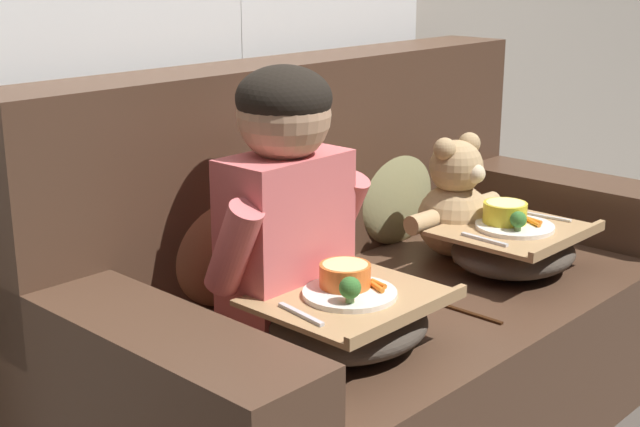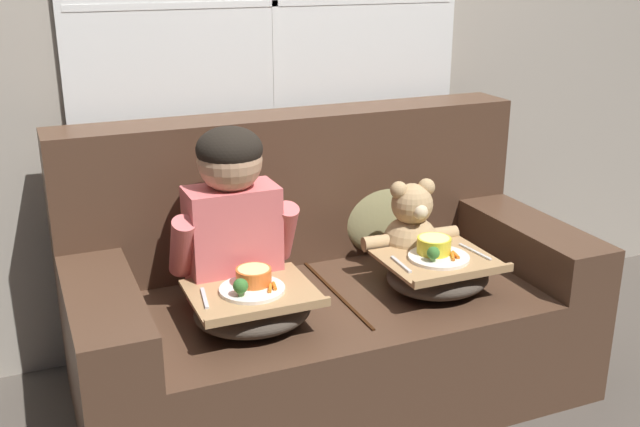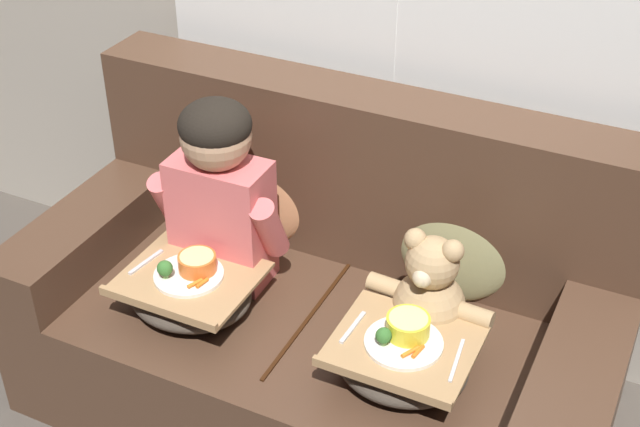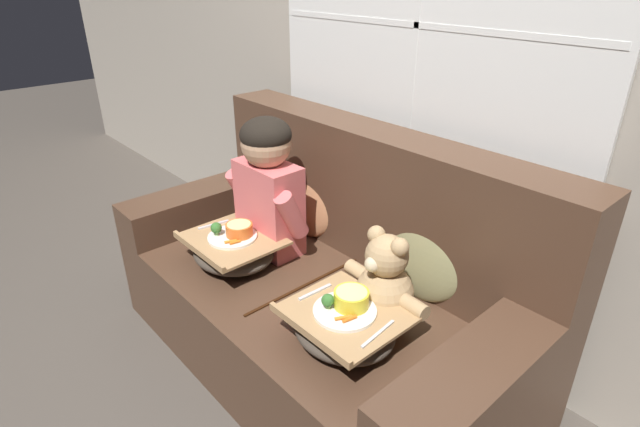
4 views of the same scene
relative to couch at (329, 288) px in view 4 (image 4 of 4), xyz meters
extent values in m
plane|color=#4C443D|center=(0.00, -0.08, -0.35)|extent=(14.00, 14.00, 0.00)
cube|color=#A89E8E|center=(0.00, 0.51, 0.95)|extent=(8.00, 0.05, 2.60)
cube|color=white|center=(0.00, 0.47, 1.04)|extent=(1.61, 0.02, 1.41)
cube|color=black|center=(0.00, 0.48, 1.04)|extent=(1.56, 0.01, 1.36)
cube|color=white|center=(0.00, 0.47, 1.04)|extent=(0.02, 0.02, 1.36)
cube|color=white|center=(0.00, 0.47, 1.04)|extent=(1.56, 0.02, 0.02)
cube|color=#4C3323|center=(0.00, -0.08, -0.14)|extent=(1.82, 0.92, 0.42)
cube|color=#4C3323|center=(0.00, 0.27, 0.36)|extent=(1.82, 0.22, 0.58)
cube|color=#4C3323|center=(-0.80, -0.08, 0.16)|extent=(0.22, 0.92, 0.18)
cube|color=#4C3323|center=(0.80, -0.08, 0.16)|extent=(0.22, 0.92, 0.18)
cube|color=#32190A|center=(0.00, -0.10, 0.08)|extent=(0.01, 0.66, 0.01)
ellipsoid|color=#B2754C|center=(-0.35, 0.19, 0.26)|extent=(0.38, 0.18, 0.39)
ellipsoid|color=#898456|center=(0.35, 0.19, 0.26)|extent=(0.39, 0.19, 0.40)
cube|color=#DB6666|center=(-0.35, -0.05, 0.28)|extent=(0.31, 0.17, 0.41)
sphere|color=tan|center=(-0.35, -0.05, 0.58)|extent=(0.21, 0.21, 0.21)
ellipsoid|color=black|center=(-0.35, -0.05, 0.62)|extent=(0.22, 0.22, 0.15)
cylinder|color=#DB6666|center=(-0.52, -0.07, 0.31)|extent=(0.08, 0.16, 0.23)
cylinder|color=#DB6666|center=(-0.17, -0.06, 0.31)|extent=(0.08, 0.16, 0.23)
sphere|color=tan|center=(0.35, -0.05, 0.18)|extent=(0.22, 0.22, 0.22)
sphere|color=tan|center=(0.35, -0.05, 0.34)|extent=(0.16, 0.16, 0.16)
sphere|color=tan|center=(0.29, -0.04, 0.40)|extent=(0.06, 0.06, 0.06)
sphere|color=tan|center=(0.40, -0.05, 0.40)|extent=(0.06, 0.06, 0.06)
sphere|color=beige|center=(0.34, -0.11, 0.33)|extent=(0.06, 0.06, 0.06)
sphere|color=black|center=(0.34, -0.13, 0.34)|extent=(0.02, 0.02, 0.02)
cylinder|color=tan|center=(0.21, -0.04, 0.20)|extent=(0.11, 0.06, 0.06)
cylinder|color=tan|center=(0.48, -0.05, 0.20)|extent=(0.11, 0.06, 0.06)
cylinder|color=tan|center=(0.29, -0.15, 0.10)|extent=(0.06, 0.10, 0.06)
cylinder|color=tan|center=(0.39, -0.16, 0.10)|extent=(0.06, 0.10, 0.06)
ellipsoid|color=#473D33|center=(-0.35, -0.25, 0.13)|extent=(0.38, 0.34, 0.11)
cube|color=tan|center=(-0.35, -0.25, 0.19)|extent=(0.40, 0.35, 0.01)
cube|color=tan|center=(-0.35, -0.42, 0.21)|extent=(0.40, 0.02, 0.02)
cylinder|color=white|center=(-0.35, -0.25, 0.20)|extent=(0.21, 0.21, 0.01)
cylinder|color=orange|center=(-0.33, -0.22, 0.24)|extent=(0.12, 0.12, 0.05)
cylinder|color=#E5D189|center=(-0.33, -0.22, 0.26)|extent=(0.10, 0.10, 0.01)
sphere|color=#38702D|center=(-0.40, -0.29, 0.24)|extent=(0.05, 0.05, 0.05)
cylinder|color=#7A9E56|center=(-0.40, -0.29, 0.22)|extent=(0.02, 0.02, 0.02)
cylinder|color=orange|center=(-0.30, -0.29, 0.22)|extent=(0.03, 0.05, 0.01)
cylinder|color=orange|center=(-0.28, -0.28, 0.22)|extent=(0.02, 0.05, 0.01)
cube|color=silver|center=(-0.50, -0.25, 0.20)|extent=(0.03, 0.14, 0.01)
ellipsoid|color=#473D33|center=(0.35, -0.25, 0.13)|extent=(0.37, 0.33, 0.11)
cube|color=tan|center=(0.35, -0.25, 0.19)|extent=(0.39, 0.34, 0.01)
cube|color=tan|center=(0.35, -0.41, 0.21)|extent=(0.39, 0.02, 0.02)
cylinder|color=white|center=(0.35, -0.25, 0.20)|extent=(0.22, 0.22, 0.01)
cylinder|color=yellow|center=(0.34, -0.22, 0.24)|extent=(0.12, 0.12, 0.06)
cylinder|color=#E5D189|center=(0.34, -0.22, 0.26)|extent=(0.11, 0.11, 0.01)
sphere|color=#38702D|center=(0.30, -0.28, 0.24)|extent=(0.04, 0.04, 0.04)
cylinder|color=#7A9E56|center=(0.30, -0.28, 0.22)|extent=(0.02, 0.02, 0.02)
cylinder|color=orange|center=(0.38, -0.29, 0.22)|extent=(0.04, 0.06, 0.01)
cylinder|color=orange|center=(0.40, -0.28, 0.22)|extent=(0.02, 0.05, 0.01)
cube|color=silver|center=(0.19, -0.25, 0.20)|extent=(0.02, 0.14, 0.01)
cube|color=silver|center=(0.50, -0.25, 0.20)|extent=(0.03, 0.17, 0.01)
camera|label=1|loc=(-1.74, -1.46, 0.93)|focal=50.00mm
camera|label=2|loc=(-0.99, -2.34, 1.22)|focal=42.00mm
camera|label=3|loc=(0.93, -1.98, 1.84)|focal=50.00mm
camera|label=4|loc=(1.30, -1.22, 1.25)|focal=28.00mm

